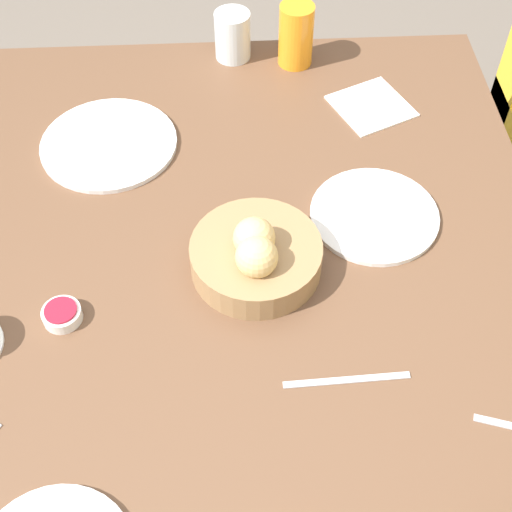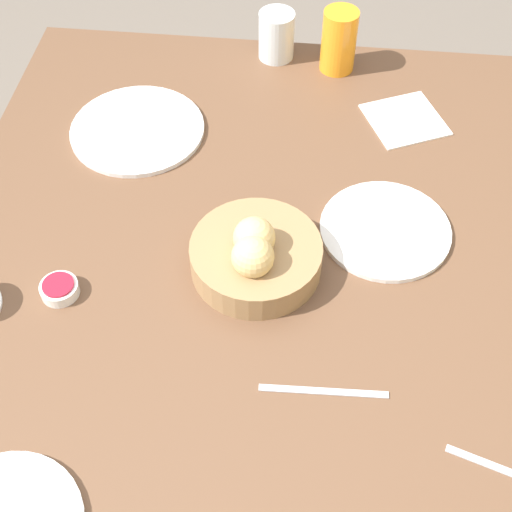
% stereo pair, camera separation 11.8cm
% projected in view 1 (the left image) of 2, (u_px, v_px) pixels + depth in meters
% --- Properties ---
extents(ground_plane, '(10.00, 10.00, 0.00)m').
position_uv_depth(ground_plane, '(250.00, 476.00, 1.73)').
color(ground_plane, '#6B6056').
extents(dining_table, '(1.46, 1.08, 0.73)m').
position_uv_depth(dining_table, '(247.00, 330.00, 1.22)').
color(dining_table, brown).
rests_on(dining_table, ground_plane).
extents(bread_basket, '(0.22, 0.22, 0.11)m').
position_uv_depth(bread_basket, '(256.00, 255.00, 1.18)').
color(bread_basket, '#99754C').
rests_on(bread_basket, dining_table).
extents(plate_near_left, '(0.27, 0.27, 0.01)m').
position_uv_depth(plate_near_left, '(109.00, 144.00, 1.40)').
color(plate_near_left, white).
rests_on(plate_near_left, dining_table).
extents(plate_far_center, '(0.23, 0.23, 0.01)m').
position_uv_depth(plate_far_center, '(374.00, 215.00, 1.28)').
color(plate_far_center, white).
rests_on(plate_far_center, dining_table).
extents(juice_glass, '(0.07, 0.07, 0.14)m').
position_uv_depth(juice_glass, '(296.00, 35.00, 1.52)').
color(juice_glass, orange).
rests_on(juice_glass, dining_table).
extents(water_tumbler, '(0.08, 0.08, 0.11)m').
position_uv_depth(water_tumbler, '(234.00, 35.00, 1.54)').
color(water_tumbler, silver).
rests_on(water_tumbler, dining_table).
extents(jam_bowl_berry, '(0.06, 0.06, 0.03)m').
position_uv_depth(jam_bowl_berry, '(62.00, 314.00, 1.13)').
color(jam_bowl_berry, white).
rests_on(jam_bowl_berry, dining_table).
extents(fork_silver, '(0.02, 0.19, 0.00)m').
position_uv_depth(fork_silver, '(347.00, 380.00, 1.07)').
color(fork_silver, '#B7B7BC').
rests_on(fork_silver, dining_table).
extents(napkin, '(0.19, 0.19, 0.00)m').
position_uv_depth(napkin, '(371.00, 106.00, 1.47)').
color(napkin, white).
rests_on(napkin, dining_table).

